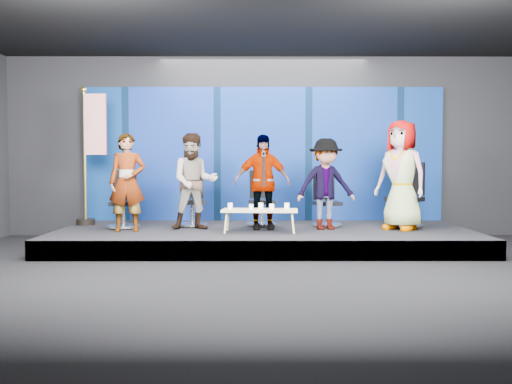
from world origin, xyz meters
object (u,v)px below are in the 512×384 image
mug_c (261,206)px  mug_d (272,207)px  chair_b (192,208)px  chair_c (262,208)px  panelist_d (326,184)px  panelist_a (127,182)px  chair_e (406,206)px  chair_a (124,209)px  mug_b (251,207)px  flag_stand (91,152)px  chair_d (326,209)px  mug_e (287,206)px  coffee_table (260,211)px  panelist_b (194,181)px  panelist_e (401,175)px  mug_a (230,206)px  panelist_c (262,182)px

mug_c → mug_d: mug_c is taller
chair_b → chair_c: chair_b is taller
mug_c → panelist_d: bearing=14.1°
panelist_a → chair_e: panelist_a is taller
chair_b → chair_e: (3.80, -0.08, 0.04)m
mug_c → chair_a: bearing=168.3°
chair_c → mug_b: (-0.18, -0.97, 0.09)m
chair_a → flag_stand: bearing=137.0°
panelist_a → chair_b: size_ratio=1.61×
panelist_d → chair_e: bearing=5.1°
chair_c → panelist_d: 1.30m
chair_d → mug_c: bearing=-157.3°
chair_b → mug_e: size_ratio=10.09×
chair_e → coffee_table: bearing=-118.4°
panelist_b → chair_d: bearing=3.5°
chair_d → panelist_e: bearing=-34.8°
mug_d → panelist_b: bearing=160.8°
chair_c → panelist_e: panelist_e is taller
panelist_b → coffee_table: bearing=-27.8°
chair_d → mug_a: bearing=-165.3°
panelist_c → mug_c: size_ratio=16.39×
panelist_c → flag_stand: (-3.09, 0.66, 0.52)m
coffee_table → panelist_c: bearing=84.5°
panelist_c → chair_e: 2.62m
chair_a → coffee_table: chair_a is taller
panelist_a → mug_c: 2.23m
chair_e → flag_stand: 5.73m
panelist_e → mug_e: size_ratio=18.47×
panelist_a → mug_c: size_ratio=16.47×
chair_a → panelist_e: (4.75, -0.26, 0.59)m
mug_b → chair_e: bearing=16.6°
chair_b → coffee_table: (1.20, -0.88, 0.02)m
panelist_b → panelist_c: 1.15m
mug_a → flag_stand: 2.90m
mug_a → flag_stand: bearing=158.4°
panelist_a → chair_e: 4.85m
coffee_table → panelist_e: bearing=8.0°
mug_c → mug_d: size_ratio=1.06×
coffee_table → chair_d: bearing=36.3°
chair_b → coffee_table: bearing=-44.9°
chair_b → panelist_e: (3.59, -0.54, 0.59)m
mug_d → mug_a: bearing=166.8°
mug_e → coffee_table: bearing=-173.9°
flag_stand → mug_a: bearing=-19.0°
chair_a → mug_c: (2.37, -0.49, 0.10)m
coffee_table → mug_c: (0.02, 0.11, 0.08)m
mug_b → mug_a: bearing=161.8°
chair_c → mug_e: size_ratio=9.98×
panelist_c → coffee_table: (-0.04, -0.45, -0.46)m
panelist_b → panelist_d: (2.23, 0.00, -0.04)m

